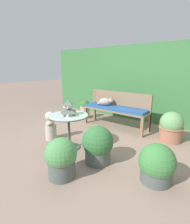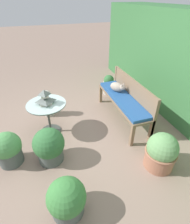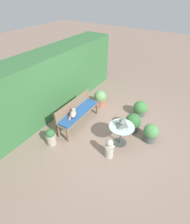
{
  "view_description": "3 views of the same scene",
  "coord_description": "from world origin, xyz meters",
  "px_view_note": "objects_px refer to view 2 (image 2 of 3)",
  "views": [
    {
      "loc": [
        1.96,
        -2.43,
        1.47
      ],
      "look_at": [
        -0.16,
        0.23,
        0.59
      ],
      "focal_mm": 28.0,
      "sensor_mm": 36.0,
      "label": 1
    },
    {
      "loc": [
        2.51,
        -0.39,
        2.25
      ],
      "look_at": [
        -0.08,
        0.47,
        0.4
      ],
      "focal_mm": 28.0,
      "sensor_mm": 36.0,
      "label": 2
    },
    {
      "loc": [
        -3.69,
        -1.69,
        3.79
      ],
      "look_at": [
        -0.1,
        0.6,
        0.62
      ],
      "focal_mm": 28.0,
      "sensor_mm": 36.0,
      "label": 3
    }
  ],
  "objects_px": {
    "potted_plant_path_edge": "(49,146)",
    "potted_plant_hedge_corner": "(161,152)",
    "cat": "(117,87)",
    "potted_plant_patio_mid": "(67,199)",
    "pagoda_birdhouse": "(45,98)",
    "garden_bust": "(48,104)",
    "patio_table": "(47,110)",
    "garden_bench": "(123,100)",
    "potted_plant_bench_left": "(109,84)",
    "potted_plant_bench_right": "(8,149)"
  },
  "relations": [
    {
      "from": "garden_bust",
      "to": "potted_plant_hedge_corner",
      "type": "distance_m",
      "value": 2.45
    },
    {
      "from": "pagoda_birdhouse",
      "to": "potted_plant_path_edge",
      "type": "distance_m",
      "value": 0.86
    },
    {
      "from": "garden_bench",
      "to": "cat",
      "type": "relative_size",
      "value": 3.93
    },
    {
      "from": "patio_table",
      "to": "pagoda_birdhouse",
      "type": "height_order",
      "value": "pagoda_birdhouse"
    },
    {
      "from": "pagoda_birdhouse",
      "to": "patio_table",
      "type": "bearing_deg",
      "value": -90.0
    },
    {
      "from": "patio_table",
      "to": "potted_plant_bench_left",
      "type": "relative_size",
      "value": 1.32
    },
    {
      "from": "garden_bust",
      "to": "potted_plant_hedge_corner",
      "type": "xyz_separation_m",
      "value": [
        1.97,
        1.47,
        0.01
      ]
    },
    {
      "from": "garden_bench",
      "to": "potted_plant_patio_mid",
      "type": "xyz_separation_m",
      "value": [
        1.57,
        -1.47,
        -0.21
      ]
    },
    {
      "from": "potted_plant_hedge_corner",
      "to": "potted_plant_patio_mid",
      "type": "height_order",
      "value": "potted_plant_hedge_corner"
    },
    {
      "from": "cat",
      "to": "pagoda_birdhouse",
      "type": "relative_size",
      "value": 1.54
    },
    {
      "from": "potted_plant_bench_right",
      "to": "potted_plant_bench_left",
      "type": "bearing_deg",
      "value": 125.49
    },
    {
      "from": "potted_plant_path_edge",
      "to": "potted_plant_patio_mid",
      "type": "xyz_separation_m",
      "value": [
        0.89,
        0.1,
        -0.05
      ]
    },
    {
      "from": "garden_bench",
      "to": "potted_plant_bench_left",
      "type": "height_order",
      "value": "potted_plant_bench_left"
    },
    {
      "from": "cat",
      "to": "pagoda_birdhouse",
      "type": "xyz_separation_m",
      "value": [
        0.25,
        -1.5,
        0.13
      ]
    },
    {
      "from": "garden_bust",
      "to": "potted_plant_bench_right",
      "type": "distance_m",
      "value": 1.37
    },
    {
      "from": "potted_plant_bench_left",
      "to": "cat",
      "type": "bearing_deg",
      "value": -10.6
    },
    {
      "from": "garden_bust",
      "to": "potted_plant_hedge_corner",
      "type": "bearing_deg",
      "value": 93.27
    },
    {
      "from": "patio_table",
      "to": "potted_plant_hedge_corner",
      "type": "height_order",
      "value": "patio_table"
    },
    {
      "from": "garden_bench",
      "to": "cat",
      "type": "xyz_separation_m",
      "value": [
        -0.28,
        -0.01,
        0.17
      ]
    },
    {
      "from": "cat",
      "to": "potted_plant_patio_mid",
      "type": "relative_size",
      "value": 0.81
    },
    {
      "from": "garden_bench",
      "to": "potted_plant_path_edge",
      "type": "bearing_deg",
      "value": -66.62
    },
    {
      "from": "garden_bench",
      "to": "cat",
      "type": "bearing_deg",
      "value": -178.81
    },
    {
      "from": "garden_bench",
      "to": "garden_bust",
      "type": "height_order",
      "value": "garden_bust"
    },
    {
      "from": "garden_bust",
      "to": "potted_plant_bench_left",
      "type": "distance_m",
      "value": 1.69
    },
    {
      "from": "pagoda_birdhouse",
      "to": "cat",
      "type": "bearing_deg",
      "value": 99.31
    },
    {
      "from": "potted_plant_hedge_corner",
      "to": "potted_plant_patio_mid",
      "type": "distance_m",
      "value": 1.5
    },
    {
      "from": "pagoda_birdhouse",
      "to": "potted_plant_hedge_corner",
      "type": "xyz_separation_m",
      "value": [
        1.37,
        1.51,
        -0.46
      ]
    },
    {
      "from": "pagoda_birdhouse",
      "to": "potted_plant_hedge_corner",
      "type": "distance_m",
      "value": 2.09
    },
    {
      "from": "cat",
      "to": "pagoda_birdhouse",
      "type": "distance_m",
      "value": 1.52
    },
    {
      "from": "garden_bench",
      "to": "patio_table",
      "type": "bearing_deg",
      "value": -91.47
    },
    {
      "from": "potted_plant_bench_left",
      "to": "potted_plant_bench_right",
      "type": "relative_size",
      "value": 0.94
    },
    {
      "from": "patio_table",
      "to": "potted_plant_bench_left",
      "type": "xyz_separation_m",
      "value": [
        -1.09,
        1.66,
        -0.22
      ]
    },
    {
      "from": "cat",
      "to": "garden_bust",
      "type": "height_order",
      "value": "cat"
    },
    {
      "from": "patio_table",
      "to": "pagoda_birdhouse",
      "type": "distance_m",
      "value": 0.25
    },
    {
      "from": "cat",
      "to": "pagoda_birdhouse",
      "type": "bearing_deg",
      "value": -110.22
    },
    {
      "from": "garden_bust",
      "to": "garden_bench",
      "type": "bearing_deg",
      "value": 123.0
    },
    {
      "from": "potted_plant_path_edge",
      "to": "pagoda_birdhouse",
      "type": "bearing_deg",
      "value": 174.28
    },
    {
      "from": "cat",
      "to": "potted_plant_hedge_corner",
      "type": "bearing_deg",
      "value": -29.15
    },
    {
      "from": "potted_plant_path_edge",
      "to": "patio_table",
      "type": "bearing_deg",
      "value": 174.28
    },
    {
      "from": "potted_plant_bench_left",
      "to": "potted_plant_patio_mid",
      "type": "relative_size",
      "value": 1.02
    },
    {
      "from": "cat",
      "to": "potted_plant_patio_mid",
      "type": "bearing_deg",
      "value": -67.84
    },
    {
      "from": "potted_plant_path_edge",
      "to": "potted_plant_bench_left",
      "type": "relative_size",
      "value": 1.12
    },
    {
      "from": "pagoda_birdhouse",
      "to": "garden_bust",
      "type": "height_order",
      "value": "pagoda_birdhouse"
    },
    {
      "from": "potted_plant_patio_mid",
      "to": "garden_bust",
      "type": "bearing_deg",
      "value": 179.73
    },
    {
      "from": "potted_plant_bench_left",
      "to": "potted_plant_bench_right",
      "type": "bearing_deg",
      "value": -54.51
    },
    {
      "from": "garden_bench",
      "to": "garden_bust",
      "type": "distance_m",
      "value": 1.6
    },
    {
      "from": "potted_plant_path_edge",
      "to": "potted_plant_bench_left",
      "type": "height_order",
      "value": "potted_plant_path_edge"
    },
    {
      "from": "patio_table",
      "to": "garden_bust",
      "type": "distance_m",
      "value": 0.64
    },
    {
      "from": "cat",
      "to": "potted_plant_patio_mid",
      "type": "height_order",
      "value": "cat"
    },
    {
      "from": "potted_plant_path_edge",
      "to": "potted_plant_hedge_corner",
      "type": "relative_size",
      "value": 0.98
    }
  ]
}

